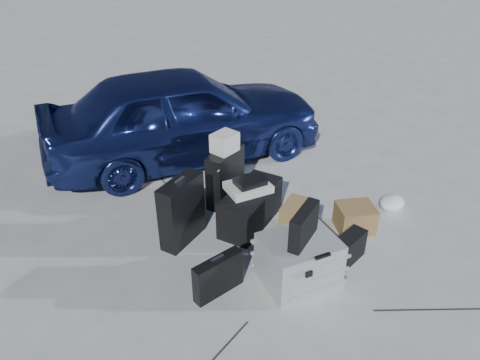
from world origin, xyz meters
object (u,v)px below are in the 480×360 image
at_px(car, 184,114).
at_px(suitcase_left, 182,211).
at_px(pelican_case, 299,261).
at_px(duffel_bag, 251,207).
at_px(suitcase_right, 225,176).
at_px(briefcase, 218,276).
at_px(cardboard_box, 355,218).

xyz_separation_m(car, suitcase_left, (-0.91, -1.50, -0.25)).
bearing_deg(pelican_case, car, 92.45).
bearing_deg(duffel_bag, suitcase_right, 60.90).
xyz_separation_m(car, duffel_bag, (-0.22, -1.68, -0.39)).
height_order(briefcase, duffel_bag, duffel_bag).
xyz_separation_m(pelican_case, briefcase, (-0.64, 0.29, -0.04)).
height_order(duffel_bag, cardboard_box, duffel_bag).
bearing_deg(pelican_case, briefcase, 166.94).
bearing_deg(suitcase_right, cardboard_box, -82.58).
distance_m(suitcase_left, duffel_bag, 0.73).
distance_m(car, cardboard_box, 2.48).
bearing_deg(car, suitcase_right, -176.31).
distance_m(car, suitcase_left, 1.77).
xyz_separation_m(pelican_case, cardboard_box, (0.97, 0.22, -0.09)).
bearing_deg(suitcase_right, suitcase_left, 178.90).
bearing_deg(cardboard_box, suitcase_left, 149.41).
distance_m(car, duffel_bag, 1.74).
xyz_separation_m(suitcase_left, cardboard_box, (1.48, -0.88, -0.20)).
height_order(suitcase_right, cardboard_box, suitcase_right).
xyz_separation_m(car, pelican_case, (-0.40, -2.60, -0.36)).
height_order(car, pelican_case, car).
bearing_deg(suitcase_left, duffel_bag, -38.29).
height_order(car, duffel_bag, car).
distance_m(briefcase, suitcase_left, 0.83).
bearing_deg(duffel_bag, pelican_case, -126.03).
bearing_deg(briefcase, suitcase_right, 48.61).
bearing_deg(briefcase, duffel_bag, 33.32).
height_order(pelican_case, duffel_bag, pelican_case).
height_order(suitcase_left, cardboard_box, suitcase_left).
xyz_separation_m(car, suitcase_right, (-0.19, -1.18, -0.28)).
bearing_deg(pelican_case, cardboard_box, 24.12).
relative_size(pelican_case, duffel_bag, 0.77).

